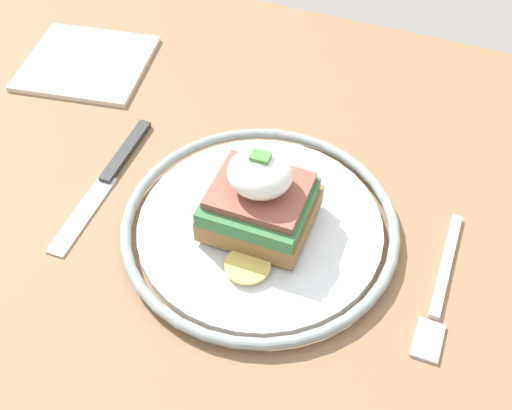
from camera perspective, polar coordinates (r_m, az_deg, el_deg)
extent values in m
cube|color=#846042|center=(0.61, 1.09, -1.73)|extent=(0.97, 0.68, 0.03)
cylinder|color=#846042|center=(1.20, -13.91, 2.40)|extent=(0.06, 0.06, 0.71)
cylinder|color=silver|center=(0.58, 0.00, -1.94)|extent=(0.22, 0.22, 0.01)
torus|color=gray|center=(0.58, 0.00, -1.63)|extent=(0.25, 0.25, 0.01)
cube|color=olive|center=(0.56, 0.00, -0.57)|extent=(0.09, 0.08, 0.02)
cube|color=#38703D|center=(0.55, -0.20, 0.44)|extent=(0.09, 0.08, 0.01)
cube|color=brown|center=(0.54, 0.04, 1.40)|extent=(0.08, 0.07, 0.01)
ellipsoid|color=white|center=(0.52, 0.45, 2.81)|extent=(0.05, 0.05, 0.03)
cylinder|color=#EAD166|center=(0.54, -0.75, -5.35)|extent=(0.04, 0.04, 0.00)
cube|color=#47843D|center=(0.51, 0.00, 4.46)|extent=(0.02, 0.01, 0.00)
cube|color=silver|center=(0.58, 16.47, -5.37)|extent=(0.01, 0.11, 0.00)
cube|color=silver|center=(0.54, 15.03, -11.55)|extent=(0.02, 0.04, 0.00)
cube|color=#2D2D2D|center=(0.66, -11.49, 4.71)|extent=(0.01, 0.09, 0.01)
cube|color=silver|center=(0.62, -15.11, -0.76)|extent=(0.02, 0.10, 0.00)
cube|color=beige|center=(0.79, -14.81, 12.10)|extent=(0.16, 0.15, 0.01)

